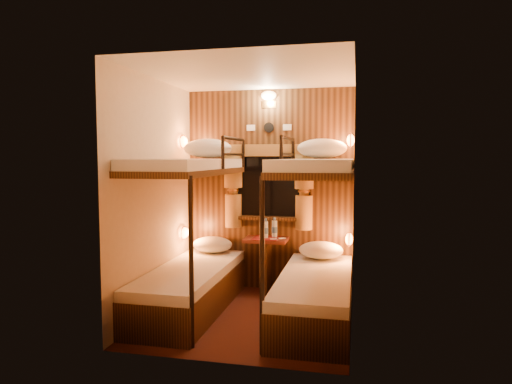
% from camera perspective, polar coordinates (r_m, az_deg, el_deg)
% --- Properties ---
extents(floor, '(2.10, 2.10, 0.00)m').
position_cam_1_polar(floor, '(4.75, -0.82, -15.31)').
color(floor, '#3C1410').
rests_on(floor, ground).
extents(ceiling, '(2.10, 2.10, 0.00)m').
position_cam_1_polar(ceiling, '(4.54, -0.86, 14.54)').
color(ceiling, silver).
rests_on(ceiling, wall_back).
extents(wall_back, '(2.40, 0.00, 2.40)m').
position_cam_1_polar(wall_back, '(5.51, 1.67, 0.23)').
color(wall_back, '#C6B293').
rests_on(wall_back, floor).
extents(wall_front, '(2.40, 0.00, 2.40)m').
position_cam_1_polar(wall_front, '(3.48, -4.82, -2.24)').
color(wall_front, '#C6B293').
rests_on(wall_front, floor).
extents(wall_left, '(0.00, 2.40, 2.40)m').
position_cam_1_polar(wall_left, '(4.81, -12.50, -0.48)').
color(wall_left, '#C6B293').
rests_on(wall_left, floor).
extents(wall_right, '(0.00, 2.40, 2.40)m').
position_cam_1_polar(wall_right, '(4.37, 12.04, -0.96)').
color(wall_right, '#C6B293').
rests_on(wall_right, floor).
extents(back_panel, '(2.00, 0.03, 2.40)m').
position_cam_1_polar(back_panel, '(5.49, 1.64, 0.22)').
color(back_panel, black).
rests_on(back_panel, floor).
extents(bunk_left, '(0.72, 1.90, 1.82)m').
position_cam_1_polar(bunk_left, '(4.84, -8.20, -8.09)').
color(bunk_left, black).
rests_on(bunk_left, floor).
extents(bunk_right, '(0.72, 1.90, 1.82)m').
position_cam_1_polar(bunk_right, '(4.55, 7.43, -8.87)').
color(bunk_right, black).
rests_on(bunk_right, floor).
extents(window, '(1.00, 0.12, 0.79)m').
position_cam_1_polar(window, '(5.47, 1.58, -0.00)').
color(window, black).
rests_on(window, back_panel).
extents(curtains, '(1.10, 0.22, 1.00)m').
position_cam_1_polar(curtains, '(5.43, 1.52, 0.84)').
color(curtains, olive).
rests_on(curtains, back_panel).
extents(back_fixtures, '(0.54, 0.09, 0.48)m').
position_cam_1_polar(back_fixtures, '(5.48, 1.60, 11.16)').
color(back_fixtures, black).
rests_on(back_fixtures, back_panel).
extents(reading_lamps, '(2.00, 0.20, 1.25)m').
position_cam_1_polar(reading_lamps, '(5.16, 0.95, 0.40)').
color(reading_lamps, orange).
rests_on(reading_lamps, wall_left).
extents(table, '(0.50, 0.34, 0.66)m').
position_cam_1_polar(table, '(5.43, 1.25, -8.21)').
color(table, '#5D2515').
rests_on(table, floor).
extents(bottle_left, '(0.07, 0.07, 0.24)m').
position_cam_1_polar(bottle_left, '(5.35, 1.19, -4.72)').
color(bottle_left, '#99BFE5').
rests_on(bottle_left, table).
extents(bottle_right, '(0.07, 0.07, 0.24)m').
position_cam_1_polar(bottle_right, '(5.41, 2.33, -4.62)').
color(bottle_right, '#99BFE5').
rests_on(bottle_right, table).
extents(sachet_a, '(0.10, 0.08, 0.01)m').
position_cam_1_polar(sachet_a, '(5.30, 2.23, -5.91)').
color(sachet_a, silver).
rests_on(sachet_a, table).
extents(sachet_b, '(0.09, 0.09, 0.01)m').
position_cam_1_polar(sachet_b, '(5.36, 3.27, -5.78)').
color(sachet_b, silver).
rests_on(sachet_b, table).
extents(pillow_lower_left, '(0.48, 0.35, 0.19)m').
position_cam_1_polar(pillow_lower_left, '(5.53, -5.46, -6.55)').
color(pillow_lower_left, silver).
rests_on(pillow_lower_left, bunk_left).
extents(pillow_lower_right, '(0.50, 0.35, 0.20)m').
position_cam_1_polar(pillow_lower_right, '(5.22, 8.12, -7.20)').
color(pillow_lower_right, silver).
rests_on(pillow_lower_right, bunk_right).
extents(pillow_upper_left, '(0.57, 0.40, 0.22)m').
position_cam_1_polar(pillow_upper_left, '(5.29, -6.05, 5.44)').
color(pillow_upper_left, silver).
rests_on(pillow_upper_left, bunk_left).
extents(pillow_upper_right, '(0.55, 0.39, 0.22)m').
position_cam_1_polar(pillow_upper_right, '(5.09, 8.23, 5.42)').
color(pillow_upper_right, silver).
rests_on(pillow_upper_right, bunk_right).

